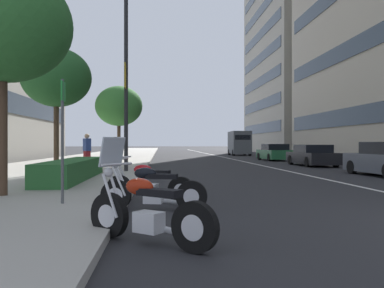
# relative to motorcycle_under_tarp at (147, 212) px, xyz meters

# --- Properties ---
(sidewalk_right_plaza) EXTENTS (160.00, 8.81, 0.15)m
(sidewalk_right_plaza) POSITION_rel_motorcycle_under_tarp_xyz_m (29.88, 4.95, -0.37)
(sidewalk_right_plaza) COLOR #A39E93
(sidewalk_right_plaza) RESTS_ON ground
(lane_centre_stripe) EXTENTS (110.00, 0.16, 0.01)m
(lane_centre_stripe) POSITION_rel_motorcycle_under_tarp_xyz_m (34.88, -6.61, -0.44)
(lane_centre_stripe) COLOR silver
(lane_centre_stripe) RESTS_ON ground
(motorcycle_under_tarp) EXTENTS (1.43, 1.79, 1.49)m
(motorcycle_under_tarp) POSITION_rel_motorcycle_under_tarp_xyz_m (0.00, 0.00, 0.00)
(motorcycle_under_tarp) COLOR black
(motorcycle_under_tarp) RESTS_ON ground
(motorcycle_second_in_row) EXTENTS (0.72, 2.21, 1.48)m
(motorcycle_second_in_row) POSITION_rel_motorcycle_under_tarp_xyz_m (2.73, 0.00, -0.01)
(motorcycle_second_in_row) COLOR black
(motorcycle_second_in_row) RESTS_ON ground
(motorcycle_by_sign_pole) EXTENTS (0.97, 2.10, 1.09)m
(motorcycle_by_sign_pole) POSITION_rel_motorcycle_under_tarp_xyz_m (4.02, 0.10, -0.04)
(motorcycle_by_sign_pole) COLOR black
(motorcycle_by_sign_pole) RESTS_ON ground
(car_far_down_avenue) EXTENTS (4.56, 1.95, 1.32)m
(car_far_down_avenue) POSITION_rel_motorcycle_under_tarp_xyz_m (18.78, -9.65, 0.18)
(car_far_down_avenue) COLOR black
(car_far_down_avenue) RESTS_ON ground
(car_lead_in_lane) EXTENTS (4.25, 2.09, 1.36)m
(car_lead_in_lane) POSITION_rel_motorcycle_under_tarp_xyz_m (26.73, -9.55, 0.19)
(car_lead_in_lane) COLOR #236038
(car_lead_in_lane) RESTS_ON ground
(delivery_van_ahead) EXTENTS (5.13, 2.30, 2.83)m
(delivery_van_ahead) POSITION_rel_motorcycle_under_tarp_xyz_m (41.35, -9.52, 1.06)
(delivery_van_ahead) COLOR #4C5156
(delivery_van_ahead) RESTS_ON ground
(parking_sign_by_curb) EXTENTS (0.32, 0.06, 2.59)m
(parking_sign_by_curb) POSITION_rel_motorcycle_under_tarp_xyz_m (2.94, 1.84, 1.25)
(parking_sign_by_curb) COLOR #47494C
(parking_sign_by_curb) RESTS_ON sidewalk_right_plaza
(street_lamp_with_banners) EXTENTS (1.26, 2.28, 8.53)m
(street_lamp_with_banners) POSITION_rel_motorcycle_under_tarp_xyz_m (12.80, 1.07, 4.74)
(street_lamp_with_banners) COLOR #232326
(street_lamp_with_banners) RESTS_ON sidewalk_right_plaza
(clipped_hedge_bed) EXTENTS (6.64, 1.10, 0.68)m
(clipped_hedge_bed) POSITION_rel_motorcycle_under_tarp_xyz_m (8.74, 2.87, 0.04)
(clipped_hedge_bed) COLOR #28602D
(clipped_hedge_bed) RESTS_ON sidewalk_right_plaza
(street_tree_far_plaza) EXTENTS (3.28, 3.28, 5.51)m
(street_tree_far_plaza) POSITION_rel_motorcycle_under_tarp_xyz_m (4.38, 3.59, 3.80)
(street_tree_far_plaza) COLOR #473323
(street_tree_far_plaza) RESTS_ON sidewalk_right_plaza
(street_tree_by_lamp_post) EXTENTS (2.96, 2.96, 5.33)m
(street_tree_by_lamp_post) POSITION_rel_motorcycle_under_tarp_xyz_m (11.96, 4.26, 3.76)
(street_tree_by_lamp_post) COLOR #473323
(street_tree_by_lamp_post) RESTS_ON sidewalk_right_plaza
(street_tree_mid_sidewalk) EXTENTS (3.04, 3.04, 4.98)m
(street_tree_mid_sidewalk) POSITION_rel_motorcycle_under_tarp_xyz_m (20.71, 2.51, 3.37)
(street_tree_mid_sidewalk) COLOR #473323
(street_tree_mid_sidewalk) RESTS_ON sidewalk_right_plaza
(pedestrian_on_plaza) EXTENTS (0.48, 0.44, 1.73)m
(pedestrian_on_plaza) POSITION_rel_motorcycle_under_tarp_xyz_m (14.38, 3.41, 0.58)
(pedestrian_on_plaza) COLOR maroon
(pedestrian_on_plaza) RESTS_ON sidewalk_right_plaza
(office_tower_mid_left) EXTENTS (24.17, 18.46, 46.87)m
(office_tower_mid_left) POSITION_rel_motorcycle_under_tarp_xyz_m (55.93, -24.93, 22.99)
(office_tower_mid_left) COLOR #B7B2A3
(office_tower_mid_left) RESTS_ON ground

